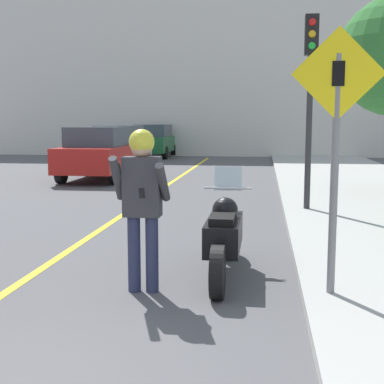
{
  "coord_description": "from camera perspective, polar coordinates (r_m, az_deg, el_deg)",
  "views": [
    {
      "loc": [
        2.18,
        -2.79,
        1.87
      ],
      "look_at": [
        1.3,
        3.73,
        0.99
      ],
      "focal_mm": 50.0,
      "sensor_mm": 36.0,
      "label": 1
    }
  ],
  "objects": [
    {
      "name": "motorcycle",
      "position": [
        6.49,
        3.43,
        -4.67
      ],
      "size": [
        0.62,
        2.31,
        1.27
      ],
      "color": "black",
      "rests_on": "ground"
    },
    {
      "name": "parked_car_red",
      "position": [
        17.37,
        -9.78,
        4.14
      ],
      "size": [
        1.88,
        4.2,
        1.68
      ],
      "color": "black",
      "rests_on": "ground"
    },
    {
      "name": "traffic_light",
      "position": [
        10.89,
        12.52,
        12.02
      ],
      "size": [
        0.26,
        0.3,
        3.78
      ],
      "color": "#2D2D30",
      "rests_on": "sidewalk_curb"
    },
    {
      "name": "building_backdrop",
      "position": [
        28.97,
        3.38,
        12.15
      ],
      "size": [
        28.0,
        1.2,
        8.35
      ],
      "color": "beige",
      "rests_on": "ground"
    },
    {
      "name": "person_biker",
      "position": [
        5.78,
        -5.34,
        -0.07
      ],
      "size": [
        0.59,
        0.48,
        1.79
      ],
      "color": "#282D4C",
      "rests_on": "ground"
    },
    {
      "name": "crossing_sign",
      "position": [
        5.49,
        15.1,
        5.77
      ],
      "size": [
        0.91,
        0.08,
        2.66
      ],
      "color": "slate",
      "rests_on": "sidewalk_curb"
    },
    {
      "name": "parked_car_green",
      "position": [
        27.59,
        -4.11,
        5.47
      ],
      "size": [
        1.88,
        4.2,
        1.68
      ],
      "color": "black",
      "rests_on": "ground"
    },
    {
      "name": "parked_car_white",
      "position": [
        22.6,
        -7.69,
        4.96
      ],
      "size": [
        1.88,
        4.2,
        1.68
      ],
      "color": "black",
      "rests_on": "ground"
    },
    {
      "name": "road_center_line",
      "position": [
        9.41,
        -9.72,
        -3.96
      ],
      "size": [
        0.12,
        36.0,
        0.01
      ],
      "color": "yellow",
      "rests_on": "ground"
    }
  ]
}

